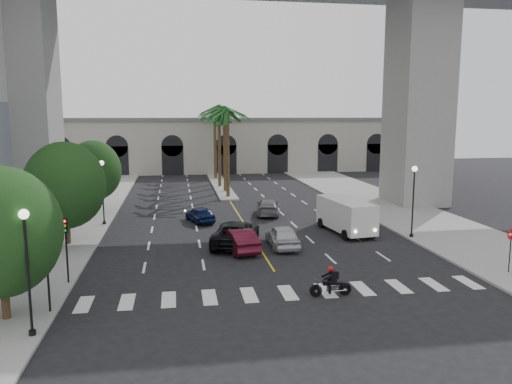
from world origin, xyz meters
The scene contains 30 objects.
ground centered at (0.00, 0.00, 0.00)m, with size 140.00×140.00×0.00m, color black.
sidewalk_left centered at (-15.00, 15.00, 0.07)m, with size 8.00×100.00×0.15m, color gray.
sidewalk_right centered at (15.00, 15.00, 0.07)m, with size 8.00×100.00×0.15m, color gray.
median centered at (0.00, 38.00, 0.10)m, with size 2.00×24.00×0.20m, color gray.
pier_building centered at (0.00, 55.00, 4.27)m, with size 71.00×10.50×8.50m.
bridge centered at (3.42, 22.00, 18.51)m, with size 75.00×13.00×26.00m.
palm_a centered at (0.00, 28.00, 9.10)m, with size 3.20×3.20×10.30m.
palm_b centered at (0.10, 32.00, 9.37)m, with size 3.20×3.20×10.60m.
palm_c centered at (-0.20, 36.00, 8.91)m, with size 3.20×3.20×10.10m.
palm_d centered at (0.15, 40.00, 9.65)m, with size 3.20×3.20×10.90m.
palm_e centered at (-0.10, 44.00, 9.19)m, with size 3.20×3.20×10.40m.
palm_f centered at (0.20, 48.00, 9.46)m, with size 3.20×3.20×10.70m.
street_tree_near centered at (-13.00, -3.00, 4.02)m, with size 5.20×5.20×6.89m.
street_tree_mid centered at (-13.00, 10.00, 4.21)m, with size 5.44×5.44×7.21m.
street_tree_far centered at (-13.00, 22.00, 3.90)m, with size 5.04×5.04×6.68m.
lamp_post_left_near centered at (-11.40, -5.00, 3.22)m, with size 0.40×0.40×5.35m.
lamp_post_left_far centered at (-11.40, 16.00, 3.22)m, with size 0.40×0.40×5.35m.
lamp_post_right centered at (11.40, 8.00, 3.22)m, with size 0.40×0.40×5.35m.
traffic_signal_near centered at (-11.30, -2.50, 2.51)m, with size 0.25×0.18×3.65m.
traffic_signal_far centered at (-11.30, 1.50, 2.51)m, with size 0.25×0.18×3.65m.
motorcycle_rider centered at (2.07, -2.28, 0.70)m, with size 2.15×0.58×1.55m.
car_a centered at (1.59, 7.26, 0.77)m, with size 1.82×4.53×1.54m, color silver.
car_b centered at (-1.50, 6.78, 0.76)m, with size 1.61×4.61×1.52m, color #4F0F1E.
car_c centered at (-1.50, 8.29, 0.85)m, with size 2.81×6.10×1.70m, color black.
car_d centered at (2.65, 18.43, 0.72)m, with size 2.02×4.96×1.44m, color slate.
car_e centered at (-3.60, 16.20, 0.67)m, with size 1.59×3.95×1.34m, color #0E1941.
cargo_van centered at (7.26, 10.52, 1.43)m, with size 3.09×6.28×2.57m.
pedestrian_a centered at (-14.85, 3.44, 0.94)m, with size 0.58×0.38×1.58m, color black.
pedestrian_b centered at (-15.06, 7.80, 0.94)m, with size 0.77×0.60×1.58m, color black.
do_not_enter_sign centered at (13.00, -0.65, 1.96)m, with size 0.64×0.24×2.70m.
Camera 1 is at (-5.46, -25.27, 9.00)m, focal length 35.00 mm.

